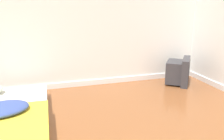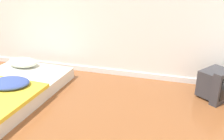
{
  "view_description": "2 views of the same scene",
  "coord_description": "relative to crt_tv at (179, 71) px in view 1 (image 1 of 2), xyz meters",
  "views": [
    {
      "loc": [
        0.13,
        -1.16,
        1.37
      ],
      "look_at": [
        1.06,
        1.8,
        0.52
      ],
      "focal_mm": 40.0,
      "sensor_mm": 36.0,
      "label": 1
    },
    {
      "loc": [
        1.93,
        -0.98,
        1.71
      ],
      "look_at": [
        1.07,
        1.94,
        0.45
      ],
      "focal_mm": 40.0,
      "sensor_mm": 36.0,
      "label": 2
    }
  ],
  "objects": [
    {
      "name": "wall_back",
      "position": [
        -2.46,
        0.41,
        1.08
      ],
      "size": [
        8.3,
        0.08,
        2.6
      ],
      "color": "white",
      "rests_on": "ground_plane"
    },
    {
      "name": "crt_tv",
      "position": [
        0.0,
        0.0,
        0.0
      ],
      "size": [
        0.58,
        0.6,
        0.46
      ],
      "color": "#333338",
      "rests_on": "ground_plane"
    }
  ]
}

